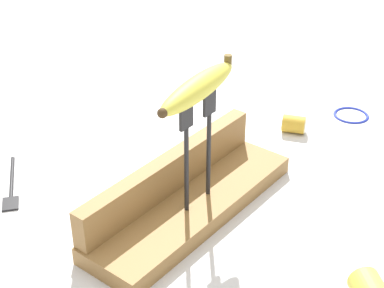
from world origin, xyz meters
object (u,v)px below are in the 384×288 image
object	(u,v)px
fork_fallen_near	(11,189)
wire_coil	(351,114)
fork_stand_center	(198,142)
banana_chunk_near	(294,124)
banana_raised_center	(198,88)

from	to	relation	value
fork_fallen_near	wire_coil	distance (m)	0.69
fork_stand_center	wire_coil	size ratio (longest dim) A/B	2.46
banana_chunk_near	wire_coil	xyz separation A→B (m)	(0.13, -0.06, -0.01)
fork_fallen_near	banana_chunk_near	world-z (taller)	banana_chunk_near
banana_chunk_near	wire_coil	world-z (taller)	banana_chunk_near
banana_chunk_near	wire_coil	bearing A→B (deg)	-24.01
fork_stand_center	banana_chunk_near	world-z (taller)	fork_stand_center
fork_fallen_near	banana_chunk_near	xyz separation A→B (m)	(0.47, -0.27, 0.01)
fork_stand_center	banana_chunk_near	bearing A→B (deg)	2.93
banana_chunk_near	wire_coil	distance (m)	0.15
fork_stand_center	banana_raised_center	bearing A→B (deg)	-173.34
banana_raised_center	wire_coil	xyz separation A→B (m)	(0.46, -0.04, -0.22)
fork_fallen_near	wire_coil	bearing A→B (deg)	-28.71
banana_raised_center	fork_fallen_near	xyz separation A→B (m)	(-0.14, 0.29, -0.22)
banana_raised_center	fork_stand_center	bearing A→B (deg)	6.66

